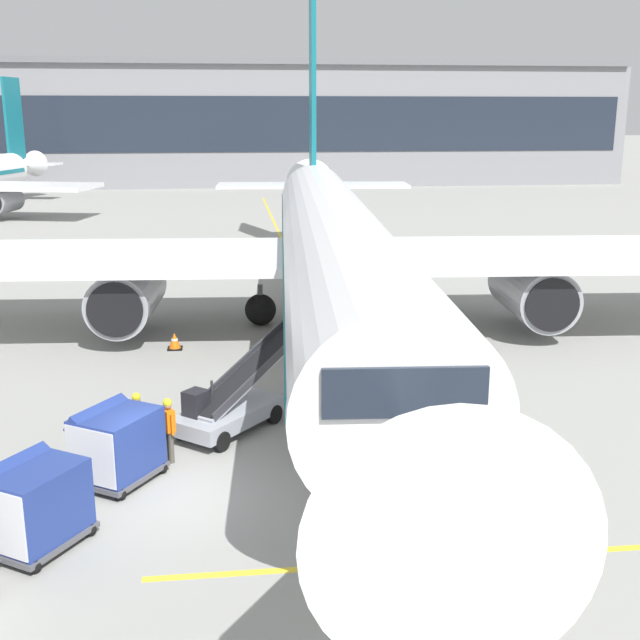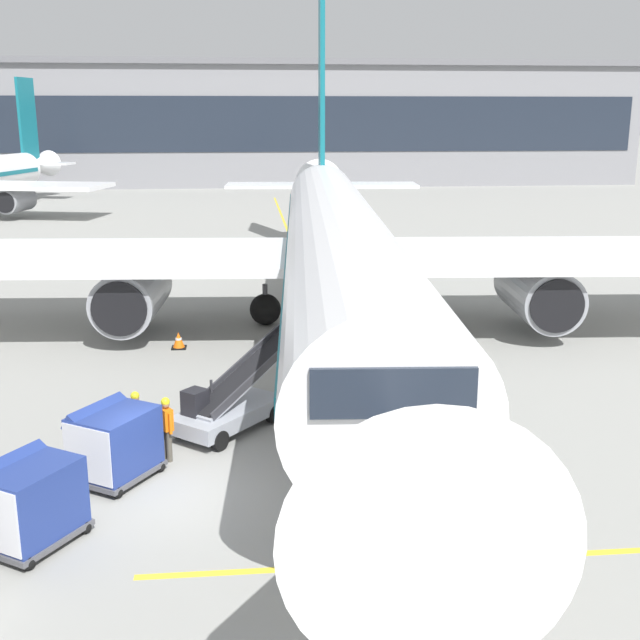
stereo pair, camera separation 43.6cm
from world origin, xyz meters
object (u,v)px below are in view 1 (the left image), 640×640
baggage_cart_lead (116,443)px  ground_crew_by_loader (138,420)px  belt_loader (234,401)px  safety_cone_engine_keepout (175,341)px  baggage_cart_second (33,502)px  ground_crew_by_carts (168,426)px  parked_airplane (331,243)px

baggage_cart_lead → ground_crew_by_loader: size_ratio=1.56×
belt_loader → ground_crew_by_loader: size_ratio=2.86×
baggage_cart_lead → safety_cone_engine_keepout: 11.35m
baggage_cart_second → ground_crew_by_loader: size_ratio=1.56×
ground_crew_by_carts → belt_loader: bearing=51.4°
ground_crew_by_loader → safety_cone_engine_keepout: 9.84m
parked_airplane → baggage_cart_lead: 15.34m
ground_crew_by_loader → belt_loader: bearing=32.4°
ground_crew_by_carts → safety_cone_engine_keepout: size_ratio=2.69×
baggage_cart_lead → safety_cone_engine_keepout: (0.72, 11.31, -0.69)m
baggage_cart_lead → belt_loader: bearing=46.9°
parked_airplane → ground_crew_by_carts: (-5.86, -12.37, -2.67)m
baggage_cart_second → safety_cone_engine_keepout: size_ratio=4.20×
baggage_cart_second → ground_crew_by_carts: 4.65m
ground_crew_by_carts → baggage_cart_second: bearing=-122.8°
belt_loader → safety_cone_engine_keepout: (-2.19, 8.20, -0.50)m
parked_airplane → baggage_cart_lead: bearing=-117.9°
ground_crew_by_loader → ground_crew_by_carts: same height
baggage_cart_second → ground_crew_by_carts: size_ratio=1.56×
safety_cone_engine_keepout → ground_crew_by_carts: bearing=-87.3°
baggage_cart_lead → ground_crew_by_carts: 1.55m
parked_airplane → ground_crew_by_loader: size_ratio=27.55×
ground_crew_by_loader → safety_cone_engine_keepout: size_ratio=2.69×
baggage_cart_second → safety_cone_engine_keepout: baggage_cart_second is taller
belt_loader → ground_crew_by_carts: belt_loader is taller
belt_loader → baggage_cart_second: size_ratio=1.83×
parked_airplane → baggage_cart_lead: parked_airplane is taller
baggage_cart_lead → ground_crew_by_loader: (0.37, 1.50, -0.00)m
baggage_cart_second → ground_crew_by_loader: bearing=69.2°
belt_loader → baggage_cart_second: 7.37m
safety_cone_engine_keepout → ground_crew_by_loader: bearing=-92.0°
parked_airplane → ground_crew_by_loader: parked_airplane is taller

